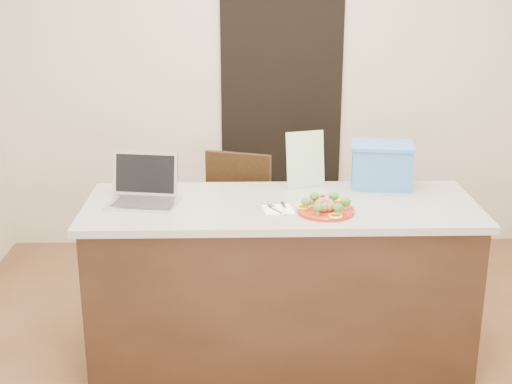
{
  "coord_description": "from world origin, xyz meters",
  "views": [
    {
      "loc": [
        -0.21,
        -3.28,
        2.14
      ],
      "look_at": [
        -0.13,
        0.2,
        1.0
      ],
      "focal_mm": 50.0,
      "sensor_mm": 36.0,
      "label": 1
    }
  ],
  "objects_px": {
    "napkin": "(278,209)",
    "chair": "(238,221)",
    "plate": "(326,210)",
    "blue_box": "(382,165)",
    "yogurt_bottle": "(322,204)",
    "laptop": "(144,189)",
    "island": "(280,283)"
  },
  "relations": [
    {
      "from": "napkin",
      "to": "chair",
      "type": "relative_size",
      "value": 0.15
    },
    {
      "from": "plate",
      "to": "chair",
      "type": "xyz_separation_m",
      "value": [
        -0.44,
        0.86,
        -0.38
      ]
    },
    {
      "from": "napkin",
      "to": "blue_box",
      "type": "height_order",
      "value": "blue_box"
    },
    {
      "from": "yogurt_bottle",
      "to": "laptop",
      "type": "distance_m",
      "value": 0.94
    },
    {
      "from": "blue_box",
      "to": "yogurt_bottle",
      "type": "bearing_deg",
      "value": -126.06
    },
    {
      "from": "laptop",
      "to": "blue_box",
      "type": "xyz_separation_m",
      "value": [
        1.3,
        0.22,
        0.06
      ]
    },
    {
      "from": "yogurt_bottle",
      "to": "chair",
      "type": "height_order",
      "value": "yogurt_bottle"
    },
    {
      "from": "napkin",
      "to": "laptop",
      "type": "height_order",
      "value": "laptop"
    },
    {
      "from": "island",
      "to": "blue_box",
      "type": "relative_size",
      "value": 5.47
    },
    {
      "from": "chair",
      "to": "plate",
      "type": "bearing_deg",
      "value": -43.6
    },
    {
      "from": "plate",
      "to": "laptop",
      "type": "bearing_deg",
      "value": 167.84
    },
    {
      "from": "laptop",
      "to": "chair",
      "type": "height_order",
      "value": "laptop"
    },
    {
      "from": "plate",
      "to": "laptop",
      "type": "relative_size",
      "value": 0.75
    },
    {
      "from": "chair",
      "to": "yogurt_bottle",
      "type": "bearing_deg",
      "value": -42.96
    },
    {
      "from": "yogurt_bottle",
      "to": "napkin",
      "type": "bearing_deg",
      "value": -179.13
    },
    {
      "from": "laptop",
      "to": "blue_box",
      "type": "relative_size",
      "value": 1.03
    },
    {
      "from": "plate",
      "to": "napkin",
      "type": "xyz_separation_m",
      "value": [
        -0.24,
        0.04,
        -0.01
      ]
    },
    {
      "from": "plate",
      "to": "napkin",
      "type": "relative_size",
      "value": 1.97
    },
    {
      "from": "plate",
      "to": "blue_box",
      "type": "bearing_deg",
      "value": 49.89
    },
    {
      "from": "plate",
      "to": "napkin",
      "type": "distance_m",
      "value": 0.24
    },
    {
      "from": "yogurt_bottle",
      "to": "chair",
      "type": "relative_size",
      "value": 0.08
    },
    {
      "from": "yogurt_bottle",
      "to": "chair",
      "type": "xyz_separation_m",
      "value": [
        -0.43,
        0.82,
        -0.4
      ]
    },
    {
      "from": "island",
      "to": "chair",
      "type": "xyz_separation_m",
      "value": [
        -0.23,
        0.71,
        0.09
      ]
    },
    {
      "from": "laptop",
      "to": "island",
      "type": "bearing_deg",
      "value": 5.21
    },
    {
      "from": "chair",
      "to": "blue_box",
      "type": "bearing_deg",
      "value": -9.3
    },
    {
      "from": "plate",
      "to": "blue_box",
      "type": "xyz_separation_m",
      "value": [
        0.36,
        0.43,
        0.11
      ]
    },
    {
      "from": "plate",
      "to": "yogurt_bottle",
      "type": "xyz_separation_m",
      "value": [
        -0.01,
        0.05,
        0.02
      ]
    },
    {
      "from": "napkin",
      "to": "chair",
      "type": "distance_m",
      "value": 0.92
    },
    {
      "from": "laptop",
      "to": "plate",
      "type": "bearing_deg",
      "value": -2.71
    },
    {
      "from": "napkin",
      "to": "yogurt_bottle",
      "type": "distance_m",
      "value": 0.23
    },
    {
      "from": "laptop",
      "to": "blue_box",
      "type": "bearing_deg",
      "value": 19.28
    },
    {
      "from": "island",
      "to": "laptop",
      "type": "xyz_separation_m",
      "value": [
        -0.72,
        0.05,
        0.53
      ]
    }
  ]
}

